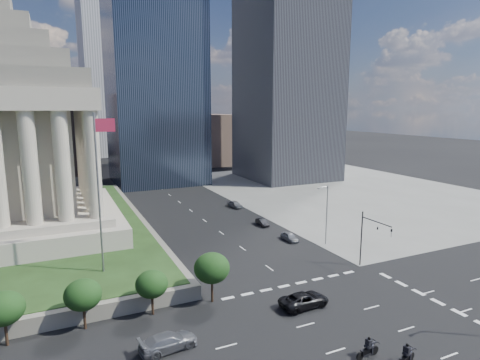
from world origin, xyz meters
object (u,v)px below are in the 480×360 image
parked_sedan_far (235,204)px  motorcycle_trail (368,347)px  parked_sedan_near (289,237)px  war_memorial (1,115)px  traffic_signal_ne (371,234)px  pickup_truck (304,300)px  suv_grey (169,342)px  motorcycle_lead (406,354)px  street_lamp_north (326,211)px  flagpole (100,185)px  parked_sedan_mid (262,222)px

parked_sedan_far → motorcycle_trail: (-12.03, -56.23, 0.23)m
parked_sedan_near → parked_sedan_far: (1.03, 25.08, 0.08)m
war_memorial → traffic_signal_ne: 60.00m
pickup_truck → parked_sedan_near: size_ratio=1.44×
suv_grey → motorcycle_lead: bearing=-127.4°
street_lamp_north → suv_grey: (-31.46, -18.17, -4.85)m
flagpole → street_lamp_north: size_ratio=2.00×
parked_sedan_near → suv_grey: bearing=-139.1°
traffic_signal_ne → parked_sedan_near: 16.49m
suv_grey → parked_sedan_mid: 42.16m
pickup_truck → suv_grey: 16.34m
traffic_signal_ne → parked_sedan_near: size_ratio=1.94×
traffic_signal_ne → pickup_truck: size_ratio=1.35×
motorcycle_trail → motorcycle_lead: bearing=-49.8°
parked_sedan_near → street_lamp_north: bearing=-42.3°
parked_sedan_mid → parked_sedan_far: bearing=89.3°
flagpole → traffic_signal_ne: bearing=-16.7°
flagpole → motorcycle_lead: (22.10, -28.27, -12.09)m
war_memorial → motorcycle_lead: war_memorial is taller
suv_grey → parked_sedan_near: suv_grey is taller
traffic_signal_ne → motorcycle_lead: 22.14m
war_memorial → motorcycle_trail: bearing=-57.4°
parked_sedan_near → motorcycle_trail: 33.04m
pickup_truck → parked_sedan_far: pickup_truck is taller
parked_sedan_far → parked_sedan_mid: bearing=-100.9°
pickup_truck → parked_sedan_near: 23.40m
motorcycle_lead → motorcycle_trail: 3.21m
suv_grey → parked_sedan_mid: bearing=-46.4°
traffic_signal_ne → pickup_truck: bearing=-159.9°
traffic_signal_ne → flagpole: bearing=163.3°
flagpole → parked_sedan_far: bearing=43.5°
street_lamp_north → parked_sedan_far: (-3.30, 29.24, -4.88)m
flagpole → parked_sedan_near: bearing=9.5°
flagpole → traffic_signal_ne: size_ratio=2.50×
parked_sedan_far → parked_sedan_near: bearing=-99.4°
suv_grey → parked_sedan_near: size_ratio=1.36×
suv_grey → motorcycle_trail: motorcycle_trail is taller
parked_sedan_mid → war_memorial: bearing=171.5°
war_memorial → parked_sedan_near: (43.00, -18.84, -20.70)m
street_lamp_north → motorcycle_lead: size_ratio=3.64×
street_lamp_north → pickup_truck: (-15.21, -16.56, -4.84)m
parked_sedan_mid → suv_grey: bearing=-126.9°
traffic_signal_ne → parked_sedan_far: (-2.47, 40.55, -4.47)m
parked_sedan_far → traffic_signal_ne: bearing=-93.5°
flagpole → pickup_truck: flagpole is taller
pickup_truck → motorcycle_lead: motorcycle_lead is taller
flagpole → parked_sedan_near: 33.63m
traffic_signal_ne → suv_grey: bearing=-167.4°
parked_sedan_mid → motorcycle_trail: (-11.00, -41.09, 0.37)m
flagpole → motorcycle_lead: bearing=-52.0°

